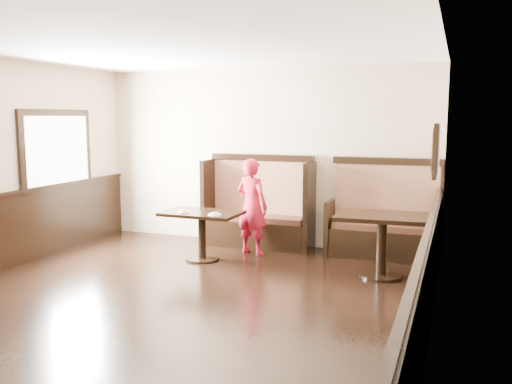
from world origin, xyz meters
The scene contains 9 objects.
ground centered at (0.00, 0.00, 0.00)m, with size 7.00×7.00×0.00m, color black.
room_shell centered at (-0.30, 0.28, 0.67)m, with size 7.00×7.00×7.00m.
booth_main centered at (0.00, 3.30, 0.53)m, with size 1.75×0.72×1.45m.
booth_neighbor centered at (1.95, 3.29, 0.48)m, with size 1.65×0.72×1.45m.
table_main centered at (-0.46, 2.18, 0.54)m, with size 1.12×0.71×0.70m.
table_neighbor centered at (2.06, 2.24, 0.60)m, with size 1.21×0.83×0.81m.
child centered at (0.08, 2.77, 0.72)m, with size 0.52×0.34×1.44m, color #A81127.
pizza_plate_left centered at (-0.68, 2.06, 0.71)m, with size 0.18×0.18×0.03m.
pizza_plate_right centered at (-0.18, 2.02, 0.71)m, with size 0.19×0.19×0.03m.
Camera 1 is at (2.93, -4.64, 2.03)m, focal length 38.00 mm.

